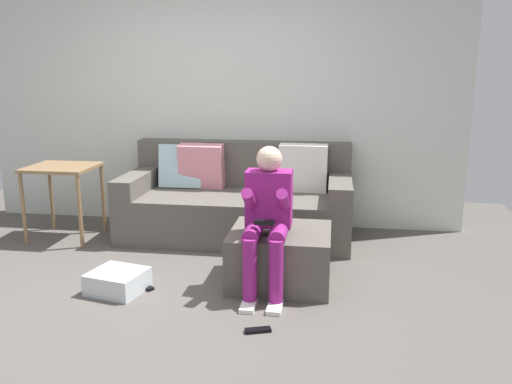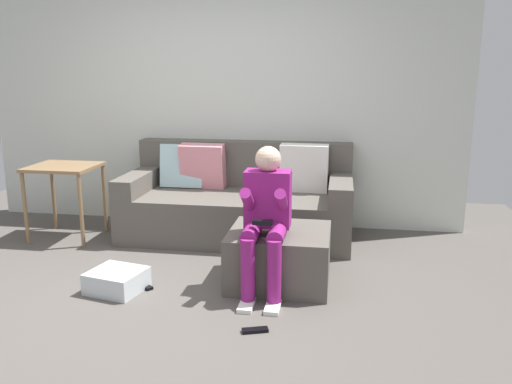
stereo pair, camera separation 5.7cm
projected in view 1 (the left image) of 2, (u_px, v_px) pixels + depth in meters
ground_plane at (159, 300)px, 3.76m from camera, size 6.53×6.53×0.00m
wall_back at (218, 102)px, 5.44m from camera, size 5.02×0.10×2.55m
couch_sectional at (238, 202)px, 5.17m from camera, size 2.18×0.98×0.90m
ottoman at (280, 256)px, 4.03m from camera, size 0.76×0.69×0.42m
person_seated at (267, 213)px, 3.77m from camera, size 0.33×0.60×1.07m
storage_bin at (118, 281)px, 3.89m from camera, size 0.45×0.42×0.16m
side_table at (63, 177)px, 5.01m from camera, size 0.62×0.56×0.72m
remote_near_ottoman at (258, 330)px, 3.30m from camera, size 0.17×0.11×0.02m
remote_by_storage_bin at (144, 286)px, 3.97m from camera, size 0.18×0.15×0.02m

